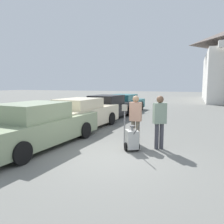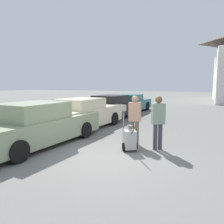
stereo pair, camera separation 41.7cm
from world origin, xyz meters
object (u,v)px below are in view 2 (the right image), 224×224
parked_car_sage (37,126)px  person_supervisor (158,119)px  parked_car_black (112,108)px  equipment_cart (130,139)px  parking_meter (124,117)px  parked_car_teal (130,104)px  parked_car_cream (83,114)px  person_worker (135,117)px

parked_car_sage → person_supervisor: bearing=20.0°
parked_car_sage → parked_car_black: bearing=94.4°
equipment_cart → parking_meter: bearing=95.0°
parked_car_teal → equipment_cart: parked_car_teal is taller
equipment_cart → parked_car_black: bearing=86.8°
parked_car_cream → parked_car_teal: bearing=94.4°
equipment_cart → parked_car_cream: bearing=110.7°
person_worker → equipment_cart: bearing=95.5°
parked_car_cream → parked_car_black: 3.54m
parked_car_black → person_supervisor: size_ratio=2.82×
parked_car_black → person_worker: bearing=-54.4°
parked_car_cream → parked_car_black: (-0.00, 3.54, -0.02)m
parked_car_teal → equipment_cart: 10.18m
parked_car_sage → parked_car_black: parked_car_sage is taller
parked_car_sage → parked_car_cream: (0.00, 3.16, -0.00)m
parking_meter → parked_car_teal: bearing=107.5°
parked_car_sage → parked_car_black: (0.00, 6.70, -0.02)m
parking_meter → parked_car_black: bearing=117.4°
parked_car_cream → parked_car_black: size_ratio=1.02×
parked_car_teal → person_supervisor: person_supervisor is taller
parked_car_sage → parking_meter: bearing=27.6°
parked_car_sage → parked_car_teal: size_ratio=1.02×
parked_car_cream → parked_car_teal: 7.09m
parked_car_sage → person_worker: bearing=28.8°
parked_car_cream → person_supervisor: 4.57m
parked_car_cream → person_worker: 3.63m
parked_car_sage → person_worker: 3.51m
parked_car_teal → parking_meter: size_ratio=3.63×
parking_meter → person_worker: size_ratio=0.82×
parked_car_cream → person_supervisor: (4.09, -2.02, 0.33)m
parking_meter → parked_car_sage: bearing=-156.8°
parked_car_sage → equipment_cart: bearing=15.2°
parked_car_teal → parked_car_cream: bearing=-85.6°
parked_car_teal → parking_meter: 9.48m
parking_meter → equipment_cart: bearing=-53.4°
parked_car_teal → person_supervisor: size_ratio=2.93×
person_worker → equipment_cart: 1.03m
parked_car_sage → equipment_cart: parked_car_sage is taller
parking_meter → parked_car_cream: bearing=145.6°
parked_car_sage → parked_car_cream: size_ratio=1.03×
parked_car_teal → person_worker: person_worker is taller
person_supervisor → parked_car_cream: bearing=-56.3°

